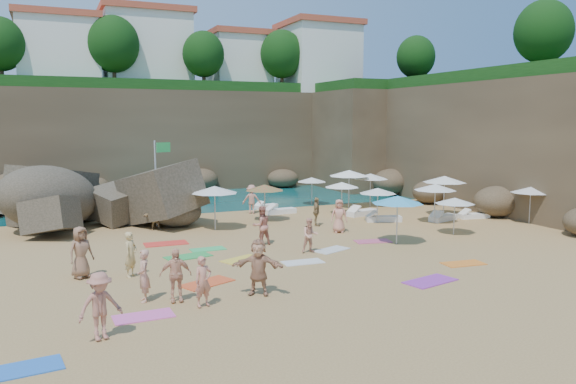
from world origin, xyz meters
name	(u,v)px	position (x,y,z in m)	size (l,w,h in m)	color
ground	(274,246)	(0.00, 0.00, 0.00)	(120.00, 120.00, 0.00)	tan
seawater	(155,181)	(0.00, 30.00, 0.00)	(120.00, 120.00, 0.00)	#0C4751
cliff_back	(188,139)	(2.00, 25.00, 4.00)	(44.00, 8.00, 8.00)	brown
cliff_right	(481,144)	(19.00, 8.00, 4.00)	(8.00, 30.00, 8.00)	brown
cliff_corner	(368,139)	(17.00, 20.00, 4.00)	(10.00, 12.00, 8.00)	brown
rock_promontory	(20,210)	(-11.00, 16.00, 0.00)	(12.00, 7.00, 2.00)	brown
clifftop_buildings	(195,55)	(2.96, 25.79, 11.24)	(28.48, 9.48, 7.00)	white
clifftop_trees	(237,47)	(4.78, 19.52, 11.26)	(35.60, 23.82, 4.40)	#11380F
rock_outcrop	(108,227)	(-6.42, 7.78, 0.00)	(8.42, 6.31, 3.37)	brown
flag_pole	(158,172)	(-3.84, 6.80, 2.93)	(0.88, 0.30, 4.59)	silver
parasol_0	(215,190)	(-1.38, 4.69, 2.09)	(2.41, 2.41, 2.28)	silver
parasol_1	(342,185)	(6.91, 6.27, 1.80)	(2.08, 2.08, 1.96)	silver
parasol_2	(312,180)	(6.94, 10.50, 1.70)	(1.96, 1.96, 1.85)	silver
parasol_3	(349,173)	(8.58, 8.37, 2.26)	(2.60, 2.60, 2.46)	silver
parasol_4	(371,176)	(10.13, 8.27, 2.00)	(2.31, 2.31, 2.18)	silver
parasol_5	(378,191)	(7.41, 3.08, 1.78)	(2.05, 2.05, 1.94)	silver
parasol_6	(265,188)	(1.87, 6.03, 1.90)	(2.19, 2.19, 2.07)	silver
parasol_7	(445,179)	(12.25, 3.48, 2.18)	(2.52, 2.52, 2.38)	silver
parasol_8	(531,190)	(15.01, -0.38, 1.86)	(2.14, 2.14, 2.03)	silver
parasol_9	(455,201)	(9.14, -1.20, 1.70)	(1.96, 1.96, 1.85)	silver
parasol_10	(398,200)	(5.34, -1.86, 2.05)	(2.36, 2.36, 2.23)	silver
parasol_11	(435,187)	(10.25, 1.76, 2.00)	(2.30, 2.30, 2.18)	silver
lounger_0	(362,213)	(7.91, 5.51, 0.16)	(2.03, 0.68, 0.32)	white
lounger_1	(266,207)	(3.58, 10.26, 0.13)	(1.61, 0.54, 0.25)	white
lounger_2	(280,211)	(3.65, 8.03, 0.15)	(1.93, 0.64, 0.30)	white
lounger_3	(384,219)	(7.96, 3.28, 0.15)	(1.95, 0.65, 0.30)	silver
lounger_4	(474,216)	(13.35, 2.11, 0.14)	(1.79, 0.60, 0.28)	white
lounger_5	(443,218)	(11.20, 2.19, 0.15)	(1.96, 0.65, 0.31)	silver
towel_0	(20,370)	(-10.00, -9.56, 0.02)	(1.81, 0.91, 0.03)	blue
towel_1	(144,316)	(-6.87, -7.11, 0.02)	(1.70, 0.85, 0.03)	#EC5BB0
towel_2	(207,283)	(-4.31, -4.56, 0.02)	(1.84, 0.92, 0.03)	#E75024
towel_3	(208,249)	(-2.92, 0.45, 0.01)	(1.51, 0.76, 0.03)	#36BE63
towel_4	(241,259)	(-2.16, -1.85, 0.01)	(1.65, 0.83, 0.03)	yellow
towel_5	(332,250)	(2.01, -1.81, 0.01)	(1.65, 0.83, 0.03)	silver
towel_6	(430,281)	(2.96, -7.45, 0.02)	(1.93, 0.97, 0.03)	purple
towel_7	(166,244)	(-4.39, 2.30, 0.02)	(1.94, 0.97, 0.03)	red
towel_9	(373,241)	(4.60, -1.01, 0.01)	(1.68, 0.84, 0.03)	#CC4F77
towel_10	(463,263)	(5.71, -5.95, 0.01)	(1.66, 0.83, 0.03)	orange
towel_11	(188,257)	(-4.03, -0.53, 0.02)	(1.87, 0.93, 0.03)	green
towel_13	(303,262)	(-0.04, -3.26, 0.01)	(1.64, 0.82, 0.03)	silver
person_stand_0	(131,254)	(-6.61, -2.67, 0.83)	(0.60, 0.40, 1.66)	tan
person_stand_1	(261,226)	(-0.43, 0.41, 0.89)	(0.87, 0.68, 1.79)	#C17260
person_stand_2	(252,199)	(2.07, 8.75, 0.88)	(1.14, 0.47, 1.76)	tan
person_stand_3	(316,212)	(3.90, 3.57, 0.77)	(0.91, 0.38, 1.55)	#98794C
person_stand_4	(339,216)	(4.17, 1.54, 0.84)	(0.83, 0.45, 1.69)	tan
person_stand_5	(156,216)	(-4.20, 5.94, 0.73)	(1.35, 0.39, 1.46)	tan
person_stand_6	(144,276)	(-6.62, -5.70, 0.83)	(0.60, 0.40, 1.65)	tan
person_lie_0	(101,331)	(-8.14, -8.45, 0.23)	(1.14, 1.76, 0.47)	#B86F5C
person_lie_1	(176,296)	(-5.72, -6.15, 0.20)	(0.98, 1.67, 0.41)	#E9AA84
person_lie_2	(82,271)	(-8.27, -2.15, 0.25)	(0.90, 1.85, 0.49)	#8B5F45
person_lie_3	(258,288)	(-3.12, -6.51, 0.24)	(1.68, 1.81, 0.48)	tan
person_lie_4	(204,301)	(-5.06, -6.95, 0.18)	(0.56, 1.53, 0.37)	tan
person_lie_5	(310,247)	(0.92, -1.89, 0.28)	(0.71, 1.47, 0.56)	#E9A384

